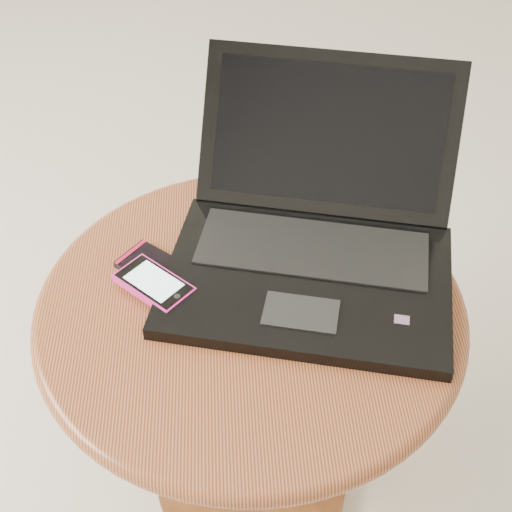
{
  "coord_description": "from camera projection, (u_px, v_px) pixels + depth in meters",
  "views": [
    {
      "loc": [
        -0.15,
        -0.78,
        1.18
      ],
      "look_at": [
        -0.11,
        -0.08,
        0.53
      ],
      "focal_mm": 51.15,
      "sensor_mm": 36.0,
      "label": 1
    }
  ],
  "objects": [
    {
      "name": "phone_pink",
      "position": [
        154.0,
        284.0,
        0.98
      ],
      "size": [
        0.12,
        0.11,
        0.01
      ],
      "color": "#E1238A",
      "rests_on": "phone_black"
    },
    {
      "name": "laptop",
      "position": [
        314.0,
        235.0,
        1.02
      ],
      "size": [
        0.46,
        0.48,
        0.22
      ],
      "color": "black",
      "rests_on": "table"
    },
    {
      "name": "table",
      "position": [
        251.0,
        347.0,
        1.05
      ],
      "size": [
        0.59,
        0.59,
        0.47
      ],
      "color": "#4D2B16",
      "rests_on": "ground"
    },
    {
      "name": "phone_black",
      "position": [
        158.0,
        270.0,
        1.02
      ],
      "size": [
        0.13,
        0.12,
        0.01
      ],
      "color": "black",
      "rests_on": "table"
    }
  ]
}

